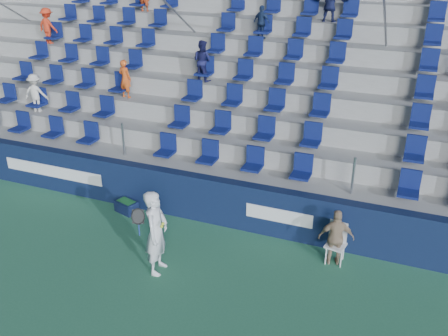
# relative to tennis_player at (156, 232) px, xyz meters

# --- Properties ---
(ground) EXTENTS (70.00, 70.00, 0.00)m
(ground) POSITION_rel_tennis_player_xyz_m (0.52, -0.83, -0.95)
(ground) COLOR #317350
(ground) RESTS_ON ground
(sponsor_wall) EXTENTS (24.00, 0.32, 1.20)m
(sponsor_wall) POSITION_rel_tennis_player_xyz_m (0.52, 2.32, -0.35)
(sponsor_wall) COLOR #101C3D
(sponsor_wall) RESTS_ON ground
(grandstand) EXTENTS (24.00, 8.17, 6.63)m
(grandstand) POSITION_rel_tennis_player_xyz_m (0.52, 7.41, 1.19)
(grandstand) COLOR #9A9A95
(grandstand) RESTS_ON ground
(tennis_player) EXTENTS (0.69, 0.74, 1.89)m
(tennis_player) POSITION_rel_tennis_player_xyz_m (0.00, 0.00, 0.00)
(tennis_player) COLOR silver
(tennis_player) RESTS_ON ground
(line_judge_chair) EXTENTS (0.47, 0.48, 0.92)m
(line_judge_chair) POSITION_rel_tennis_player_xyz_m (3.44, 1.81, -0.42)
(line_judge_chair) COLOR white
(line_judge_chair) RESTS_ON ground
(line_judge) EXTENTS (0.82, 0.51, 1.31)m
(line_judge) POSITION_rel_tennis_player_xyz_m (3.44, 1.67, -0.29)
(line_judge) COLOR tan
(line_judge) RESTS_ON ground
(ball_bin) EXTENTS (0.65, 0.52, 0.32)m
(ball_bin) POSITION_rel_tennis_player_xyz_m (-1.99, 1.92, -0.77)
(ball_bin) COLOR #0E1634
(ball_bin) RESTS_ON ground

